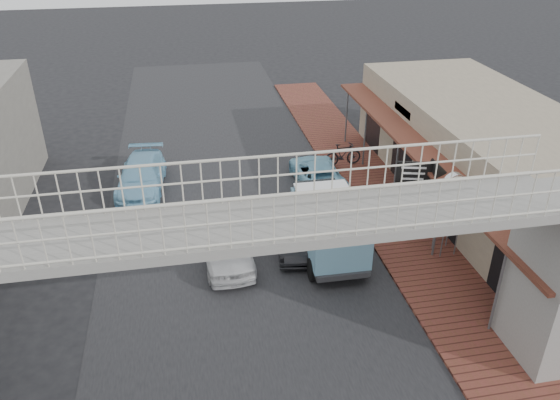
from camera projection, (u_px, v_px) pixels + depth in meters
name	position (u px, v px, depth m)	size (l,w,h in m)	color
ground	(248.00, 296.00, 17.92)	(120.00, 120.00, 0.00)	black
road_strip	(248.00, 296.00, 17.92)	(10.00, 60.00, 0.01)	black
sidewalk	(401.00, 229.00, 21.55)	(3.00, 40.00, 0.10)	brown
shophouse_row	(500.00, 164.00, 22.20)	(7.20, 18.00, 4.00)	gray
footbridge	(267.00, 295.00, 12.95)	(16.40, 2.40, 6.34)	gray
white_hatchback	(225.00, 243.00, 19.47)	(1.67, 4.15, 1.42)	silver
dark_sedan	(296.00, 228.00, 20.40)	(1.40, 4.00, 1.32)	black
angkot_curb	(317.00, 173.00, 24.77)	(1.96, 4.25, 1.18)	#7EC0DB
angkot_far	(141.00, 176.00, 24.31)	(1.90, 4.67, 1.36)	#7FBCDD
angkot_van	(329.00, 221.00, 19.48)	(2.11, 4.49, 2.19)	black
motorcycle_near	(409.00, 211.00, 21.82)	(0.60, 1.72, 0.90)	black
motorcycle_far	(343.00, 155.00, 26.41)	(0.53, 1.88, 1.13)	black
street_clock	(454.00, 187.00, 18.82)	(0.79, 0.66, 3.18)	#59595B
arrow_sign	(438.00, 176.00, 19.46)	(2.01, 1.33, 3.34)	#59595B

